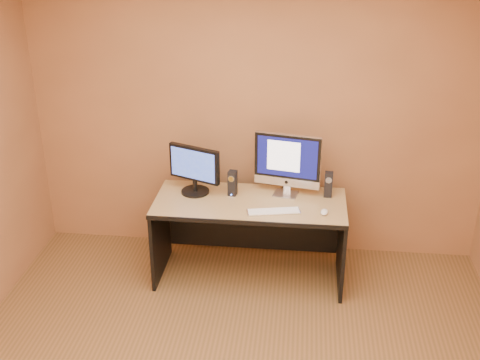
# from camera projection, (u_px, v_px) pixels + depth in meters

# --- Properties ---
(walls) EXTENTS (4.00, 4.00, 2.60)m
(walls) POSITION_uv_depth(u_px,v_px,m) (228.00, 226.00, 3.43)
(walls) COLOR #9C663F
(walls) RESTS_ON ground
(desk) EXTENTS (1.59, 0.70, 0.73)m
(desk) POSITION_uv_depth(u_px,v_px,m) (250.00, 240.00, 5.13)
(desk) COLOR tan
(desk) RESTS_ON ground
(imac) EXTENTS (0.59, 0.31, 0.55)m
(imac) POSITION_uv_depth(u_px,v_px,m) (287.00, 165.00, 4.98)
(imac) COLOR silver
(imac) RESTS_ON desk
(second_monitor) EXTENTS (0.53, 0.40, 0.42)m
(second_monitor) POSITION_uv_depth(u_px,v_px,m) (195.00, 170.00, 5.04)
(second_monitor) COLOR black
(second_monitor) RESTS_ON desk
(speaker_left) EXTENTS (0.08, 0.08, 0.22)m
(speaker_left) POSITION_uv_depth(u_px,v_px,m) (232.00, 183.00, 5.05)
(speaker_left) COLOR black
(speaker_left) RESTS_ON desk
(speaker_right) EXTENTS (0.07, 0.08, 0.22)m
(speaker_right) POSITION_uv_depth(u_px,v_px,m) (328.00, 184.00, 5.02)
(speaker_right) COLOR black
(speaker_right) RESTS_ON desk
(keyboard) EXTENTS (0.44, 0.20, 0.02)m
(keyboard) POSITION_uv_depth(u_px,v_px,m) (273.00, 211.00, 4.80)
(keyboard) COLOR silver
(keyboard) RESTS_ON desk
(mouse) EXTENTS (0.07, 0.11, 0.04)m
(mouse) POSITION_uv_depth(u_px,v_px,m) (324.00, 212.00, 4.77)
(mouse) COLOR white
(mouse) RESTS_ON desk
(cable_a) EXTENTS (0.06, 0.21, 0.01)m
(cable_a) POSITION_uv_depth(u_px,v_px,m) (289.00, 189.00, 5.18)
(cable_a) COLOR black
(cable_a) RESTS_ON desk
(cable_b) EXTENTS (0.06, 0.17, 0.01)m
(cable_b) POSITION_uv_depth(u_px,v_px,m) (282.00, 188.00, 5.20)
(cable_b) COLOR black
(cable_b) RESTS_ON desk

